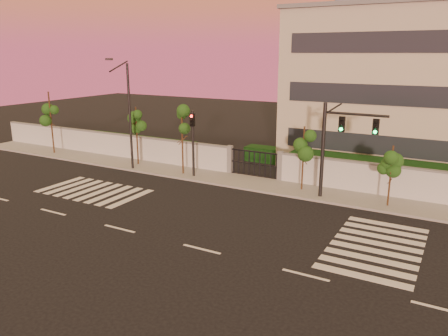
{
  "coord_description": "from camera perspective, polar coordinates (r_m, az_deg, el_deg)",
  "views": [
    {
      "loc": [
        9.93,
        -15.7,
        8.78
      ],
      "look_at": [
        -2.17,
        6.0,
        2.23
      ],
      "focal_mm": 35.0,
      "sensor_mm": 36.0,
      "label": 1
    }
  ],
  "objects": [
    {
      "name": "traffic_signal_main",
      "position": [
        26.84,
        14.38,
        3.54
      ],
      "size": [
        3.77,
        0.4,
        5.96
      ],
      "rotation": [
        0.0,
        0.0,
        -0.04
      ],
      "color": "black",
      "rests_on": "ground"
    },
    {
      "name": "traffic_signal_secondary",
      "position": [
        31.11,
        -4.1,
        4.22
      ],
      "size": [
        0.38,
        0.36,
        4.89
      ],
      "rotation": [
        0.0,
        0.0,
        -0.17
      ],
      "color": "black",
      "rests_on": "ground"
    },
    {
      "name": "street_tree_b",
      "position": [
        35.1,
        -11.35,
        5.79
      ],
      "size": [
        1.45,
        1.16,
        4.72
      ],
      "color": "#382314",
      "rests_on": "ground"
    },
    {
      "name": "street_tree_d",
      "position": [
        28.31,
        10.42,
        3.12
      ],
      "size": [
        1.37,
        1.09,
        4.32
      ],
      "color": "#382314",
      "rests_on": "ground"
    },
    {
      "name": "road_markings",
      "position": [
        24.25,
        -1.38,
        -6.44
      ],
      "size": [
        57.0,
        7.62,
        0.02
      ],
      "color": "silver",
      "rests_on": "ground"
    },
    {
      "name": "sidewalk",
      "position": [
        29.34,
        8.01,
        -2.64
      ],
      "size": [
        60.0,
        3.0,
        0.15
      ],
      "primitive_type": "cube",
      "color": "gray",
      "rests_on": "ground"
    },
    {
      "name": "perimeter_wall",
      "position": [
        30.38,
        9.29,
        -0.13
      ],
      "size": [
        60.0,
        0.36,
        2.2
      ],
      "color": "silver",
      "rests_on": "ground"
    },
    {
      "name": "hedge_row",
      "position": [
        32.66,
        12.67,
        0.29
      ],
      "size": [
        41.0,
        4.25,
        1.8
      ],
      "color": "black",
      "rests_on": "ground"
    },
    {
      "name": "street_tree_a",
      "position": [
        41.31,
        -21.75,
        7.22
      ],
      "size": [
        1.56,
        1.24,
        5.56
      ],
      "color": "#382314",
      "rests_on": "ground"
    },
    {
      "name": "streetlight_west",
      "position": [
        33.58,
        -12.42,
        7.22
      ],
      "size": [
        0.5,
        2.03,
        8.45
      ],
      "color": "black",
      "rests_on": "ground"
    },
    {
      "name": "ground",
      "position": [
        20.54,
        -2.92,
        -10.55
      ],
      "size": [
        120.0,
        120.0,
        0.0
      ],
      "primitive_type": "plane",
      "color": "black",
      "rests_on": "ground"
    },
    {
      "name": "street_tree_c",
      "position": [
        31.74,
        -5.46,
        5.61
      ],
      "size": [
        1.52,
        1.21,
        5.12
      ],
      "color": "#382314",
      "rests_on": "ground"
    },
    {
      "name": "street_tree_e",
      "position": [
        26.69,
        21.11,
        0.69
      ],
      "size": [
        1.3,
        1.04,
        3.72
      ],
      "color": "#382314",
      "rests_on": "ground"
    }
  ]
}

